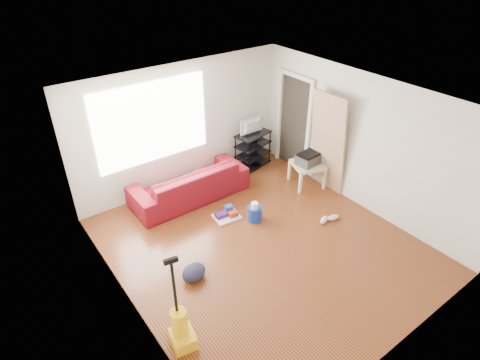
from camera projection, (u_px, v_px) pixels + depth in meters
room at (262, 176)px, 6.19m from camera, size 4.51×5.01×2.51m
sofa at (190, 197)px, 7.92m from camera, size 2.28×0.89×0.67m
tv_stand at (253, 149)px, 8.80m from camera, size 0.85×0.60×0.78m
tv at (253, 126)px, 8.51m from camera, size 0.58×0.08×0.33m
side_table at (308, 167)px, 8.13m from camera, size 0.75×0.75×0.48m
printer at (308, 159)px, 8.03m from camera, size 0.48×0.38×0.24m
bucket at (255, 219)px, 7.31m from camera, size 0.30×0.30×0.27m
toilet_paper at (254, 212)px, 7.19m from camera, size 0.13×0.13×0.12m
cleaning_tray at (227, 215)px, 7.35m from camera, size 0.50×0.42×0.17m
backpack at (194, 278)px, 6.08m from camera, size 0.49×0.44×0.22m
sneakers at (329, 219)px, 7.25m from camera, size 0.44×0.23×0.10m
vacuum at (181, 329)px, 4.99m from camera, size 0.35×0.38×1.39m
door_panel at (322, 187)px, 8.23m from camera, size 0.25×0.81×2.02m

